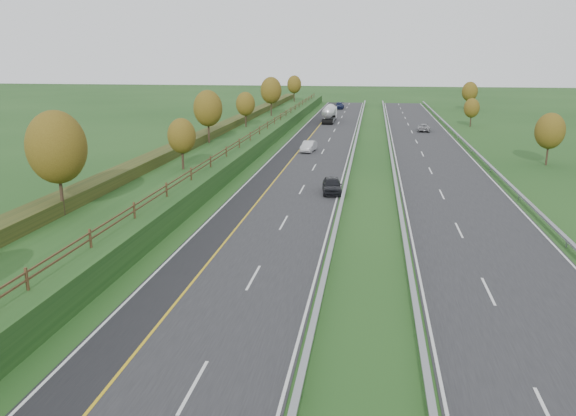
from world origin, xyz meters
name	(u,v)px	position (x,y,z in m)	size (l,w,h in m)	color
ground	(369,176)	(8.00, 55.00, 0.00)	(400.00, 400.00, 0.00)	#1B4017
near_carriageway	(305,166)	(0.00, 60.00, 0.02)	(10.50, 200.00, 0.04)	#242427
far_carriageway	(440,170)	(16.50, 60.00, 0.02)	(10.50, 200.00, 0.04)	#242427
hard_shoulder	(276,165)	(-3.75, 60.00, 0.02)	(3.00, 200.00, 0.04)	black
lane_markings	(356,167)	(6.40, 59.88, 0.05)	(26.75, 200.00, 0.01)	silver
embankment_left	(204,155)	(-13.00, 60.00, 1.00)	(12.00, 200.00, 2.00)	#1B4017
hedge_left	(189,143)	(-15.00, 60.00, 2.55)	(2.20, 180.00, 1.10)	#273315
fence_left	(238,143)	(-8.50, 59.59, 2.73)	(0.12, 189.06, 1.20)	#422B19
median_barrier_near	(351,162)	(5.70, 60.00, 0.61)	(0.32, 200.00, 0.71)	gray
median_barrier_far	(393,163)	(10.80, 60.00, 0.61)	(0.32, 200.00, 0.71)	gray
outer_barrier_far	(491,166)	(22.30, 60.00, 0.62)	(0.32, 200.00, 0.71)	gray
trees_left	(197,116)	(-12.64, 56.63, 6.37)	(6.64, 164.30, 7.66)	#2D2116
trees_far	(505,113)	(29.80, 89.21, 4.25)	(8.45, 118.60, 7.12)	#2D2116
road_tanker	(329,113)	(-0.81, 108.91, 1.86)	(2.40, 11.22, 3.46)	silver
car_dark_near	(332,185)	(4.40, 46.01, 0.83)	(1.87, 4.66, 1.59)	black
car_silver_mid	(309,146)	(-0.77, 70.73, 0.79)	(1.59, 4.55, 1.50)	#B6B6BB
car_small_far	(339,106)	(-0.57, 139.14, 0.83)	(2.20, 5.42, 1.57)	#121A3B
car_oncoming	(424,127)	(17.45, 96.43, 0.72)	(2.25, 4.88, 1.36)	#9B9B9F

